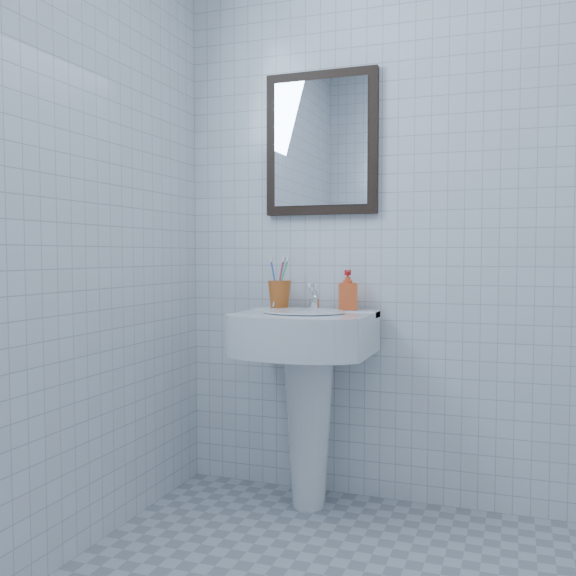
% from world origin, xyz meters
% --- Properties ---
extents(wall_back, '(2.20, 0.02, 2.50)m').
position_xyz_m(wall_back, '(0.00, 1.20, 1.25)').
color(wall_back, silver).
rests_on(wall_back, ground).
extents(wall_left, '(0.02, 2.40, 2.50)m').
position_xyz_m(wall_left, '(-1.10, 0.00, 1.25)').
color(wall_left, silver).
rests_on(wall_left, ground).
extents(washbasin, '(0.54, 0.40, 0.84)m').
position_xyz_m(washbasin, '(-0.47, 0.99, 0.56)').
color(washbasin, white).
rests_on(washbasin, ground).
extents(faucet, '(0.05, 0.10, 0.12)m').
position_xyz_m(faucet, '(-0.47, 1.08, 0.88)').
color(faucet, white).
rests_on(faucet, washbasin).
extents(toothbrush_cup, '(0.11, 0.11, 0.12)m').
position_xyz_m(toothbrush_cup, '(-0.63, 1.08, 0.89)').
color(toothbrush_cup, '#B8531C').
rests_on(toothbrush_cup, washbasin).
extents(soap_dispenser, '(0.10, 0.10, 0.17)m').
position_xyz_m(soap_dispenser, '(-0.33, 1.11, 0.91)').
color(soap_dispenser, red).
rests_on(soap_dispenser, washbasin).
extents(wall_mirror, '(0.50, 0.04, 0.62)m').
position_xyz_m(wall_mirror, '(-0.47, 1.18, 1.55)').
color(wall_mirror, black).
rests_on(wall_mirror, wall_back).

